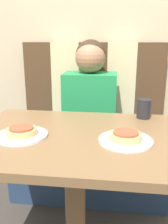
% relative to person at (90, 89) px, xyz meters
% --- Properties ---
extents(wall_back, '(7.00, 0.05, 2.60)m').
position_rel_person_xyz_m(wall_back, '(0.00, 0.32, 0.51)').
color(wall_back, '#C6B28E').
rests_on(wall_back, ground_plane).
extents(booth_seat, '(1.10, 0.54, 0.47)m').
position_rel_person_xyz_m(booth_seat, '(0.00, -0.00, -0.56)').
color(booth_seat, navy).
rests_on(booth_seat, ground_plane).
extents(booth_backrest, '(1.10, 0.08, 0.64)m').
position_rel_person_xyz_m(booth_backrest, '(-0.00, 0.23, -0.00)').
color(booth_backrest, '#4C331E').
rests_on(booth_backrest, booth_seat).
extents(dining_table, '(0.97, 0.73, 0.72)m').
position_rel_person_xyz_m(dining_table, '(0.00, -0.69, -0.17)').
color(dining_table, brown).
rests_on(dining_table, ground_plane).
extents(person, '(0.37, 0.25, 0.67)m').
position_rel_person_xyz_m(person, '(0.00, 0.00, 0.00)').
color(person, '#1E8447').
rests_on(person, booth_seat).
extents(plate_left, '(0.23, 0.23, 0.01)m').
position_rel_person_xyz_m(plate_left, '(-0.23, -0.75, -0.07)').
color(plate_left, white).
rests_on(plate_left, dining_table).
extents(plate_right, '(0.23, 0.23, 0.01)m').
position_rel_person_xyz_m(plate_right, '(0.23, -0.75, -0.07)').
color(plate_right, white).
rests_on(plate_right, dining_table).
extents(pizza_left, '(0.14, 0.14, 0.03)m').
position_rel_person_xyz_m(pizza_left, '(-0.23, -0.75, -0.05)').
color(pizza_left, tan).
rests_on(pizza_left, plate_left).
extents(pizza_right, '(0.14, 0.14, 0.03)m').
position_rel_person_xyz_m(pizza_right, '(0.23, -0.75, -0.05)').
color(pizza_right, tan).
rests_on(pizza_right, plate_right).
extents(drinking_cup, '(0.08, 0.08, 0.10)m').
position_rel_person_xyz_m(drinking_cup, '(0.33, -0.40, -0.02)').
color(drinking_cup, '#232328').
rests_on(drinking_cup, dining_table).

